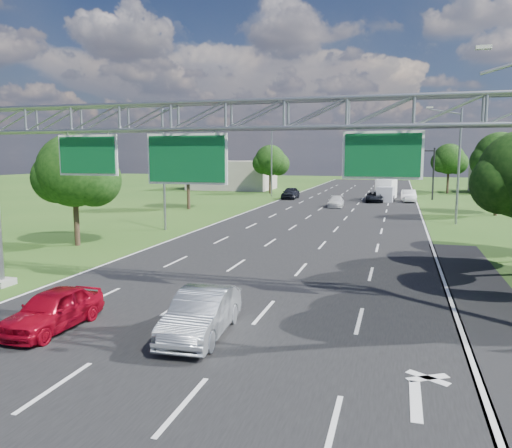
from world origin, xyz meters
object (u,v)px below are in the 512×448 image
(red_coupe, at_px, (53,310))
(box_truck, at_px, (386,190))
(sign_gantry, at_px, (231,132))
(silver_sedan, at_px, (201,314))
(traffic_signal, at_px, (407,161))

(red_coupe, bearing_deg, box_truck, 81.42)
(sign_gantry, height_order, silver_sedan, sign_gantry)
(traffic_signal, relative_size, red_coupe, 2.93)
(traffic_signal, bearing_deg, silver_sedan, -97.11)
(red_coupe, distance_m, box_truck, 56.24)
(traffic_signal, distance_m, red_coupe, 58.76)
(sign_gantry, relative_size, red_coupe, 5.63)
(sign_gantry, relative_size, box_truck, 3.09)
(red_coupe, xyz_separation_m, box_truck, (9.71, 55.39, 0.63))
(sign_gantry, height_order, traffic_signal, sign_gantry)
(silver_sedan, bearing_deg, red_coupe, -174.84)
(silver_sedan, distance_m, box_truck, 54.75)
(sign_gantry, distance_m, traffic_signal, 53.51)
(traffic_signal, distance_m, box_truck, 4.96)
(red_coupe, bearing_deg, sign_gantry, 41.60)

